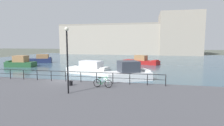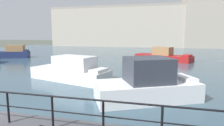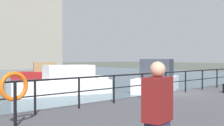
{
  "view_description": "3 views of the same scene",
  "coord_description": "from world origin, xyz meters",
  "px_view_note": "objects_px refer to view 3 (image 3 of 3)",
  "views": [
    {
      "loc": [
        8.78,
        -17.22,
        4.86
      ],
      "look_at": [
        3.72,
        7.6,
        1.97
      ],
      "focal_mm": 28.05,
      "sensor_mm": 36.0,
      "label": 1
    },
    {
      "loc": [
        7.08,
        -5.88,
        3.83
      ],
      "look_at": [
        3.75,
        7.15,
        1.88
      ],
      "focal_mm": 31.14,
      "sensor_mm": 36.0,
      "label": 2
    },
    {
      "loc": [
        -12.07,
        -8.68,
        2.65
      ],
      "look_at": [
        1.93,
        6.04,
        2.26
      ],
      "focal_mm": 46.49,
      "sensor_mm": 36.0,
      "label": 3
    }
  ],
  "objects_px": {
    "moored_small_launch": "(157,79)",
    "standing_person": "(157,120)",
    "moored_green_narrowboat": "(64,83)",
    "life_ring_stand": "(14,88)",
    "moored_harbor_tender": "(45,73)"
  },
  "relations": [
    {
      "from": "moored_green_narrowboat",
      "to": "moored_harbor_tender",
      "type": "xyz_separation_m",
      "value": [
        7.58,
        15.37,
        -0.16
      ]
    },
    {
      "from": "moored_green_narrowboat",
      "to": "standing_person",
      "type": "bearing_deg",
      "value": -103.95
    },
    {
      "from": "moored_small_launch",
      "to": "moored_harbor_tender",
      "type": "relative_size",
      "value": 0.75
    },
    {
      "from": "standing_person",
      "to": "moored_small_launch",
      "type": "bearing_deg",
      "value": 116.56
    },
    {
      "from": "moored_small_launch",
      "to": "life_ring_stand",
      "type": "bearing_deg",
      "value": 178.61
    },
    {
      "from": "standing_person",
      "to": "life_ring_stand",
      "type": "bearing_deg",
      "value": 169.61
    },
    {
      "from": "moored_green_narrowboat",
      "to": "moored_harbor_tender",
      "type": "relative_size",
      "value": 0.86
    },
    {
      "from": "moored_small_launch",
      "to": "life_ring_stand",
      "type": "distance_m",
      "value": 16.86
    },
    {
      "from": "moored_small_launch",
      "to": "moored_green_narrowboat",
      "type": "height_order",
      "value": "moored_small_launch"
    },
    {
      "from": "moored_green_narrowboat",
      "to": "standing_person",
      "type": "xyz_separation_m",
      "value": [
        -8.61,
        -15.02,
        0.94
      ]
    },
    {
      "from": "moored_harbor_tender",
      "to": "standing_person",
      "type": "distance_m",
      "value": 34.45
    },
    {
      "from": "moored_harbor_tender",
      "to": "life_ring_stand",
      "type": "bearing_deg",
      "value": -96.99
    },
    {
      "from": "moored_small_launch",
      "to": "standing_person",
      "type": "xyz_separation_m",
      "value": [
        -15.15,
        -11.66,
        0.82
      ]
    },
    {
      "from": "life_ring_stand",
      "to": "standing_person",
      "type": "bearing_deg",
      "value": -89.38
    },
    {
      "from": "moored_harbor_tender",
      "to": "life_ring_stand",
      "type": "relative_size",
      "value": 6.23
    }
  ]
}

